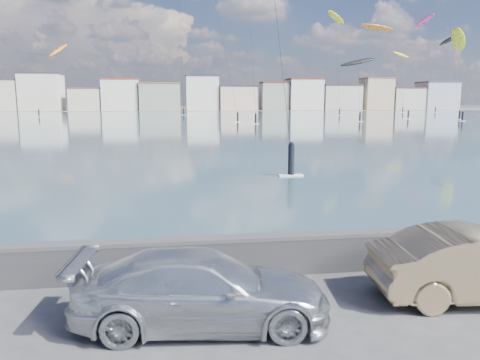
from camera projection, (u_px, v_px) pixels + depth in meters
name	position (u px, v px, depth m)	size (l,w,h in m)	color
ground	(217.00, 329.00, 8.94)	(700.00, 700.00, 0.00)	#333335
bay_water	(177.00, 121.00, 98.23)	(500.00, 177.00, 0.00)	#2D4A52
far_shore_strip	(175.00, 110.00, 204.12)	(500.00, 60.00, 0.00)	#4C473D
seawall	(207.00, 255.00, 11.48)	(400.00, 0.36, 1.08)	#28282B
far_buildings	(178.00, 95.00, 189.61)	(240.79, 13.26, 14.60)	#B7C6BC
car_silver	(202.00, 289.00, 9.05)	(2.02, 4.96, 1.44)	silver
kitesurfer_3	(377.00, 29.00, 114.27)	(8.88, 13.94, 23.01)	orange
kitesurfer_6	(458.00, 40.00, 102.03)	(8.62, 14.47, 20.15)	yellow
kitesurfer_8	(424.00, 21.00, 168.49)	(4.35, 18.06, 34.72)	#E5338C
kitesurfer_12	(58.00, 51.00, 130.95)	(5.78, 20.80, 20.93)	orange
kitesurfer_15	(449.00, 41.00, 141.96)	(6.13, 17.81, 23.91)	black
kitesurfer_16	(358.00, 63.00, 99.11)	(8.27, 9.46, 13.73)	black
kitesurfer_17	(336.00, 19.00, 136.94)	(7.49, 15.95, 30.31)	yellow
kitesurfer_19	(401.00, 55.00, 161.49)	(9.22, 10.82, 21.17)	yellow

